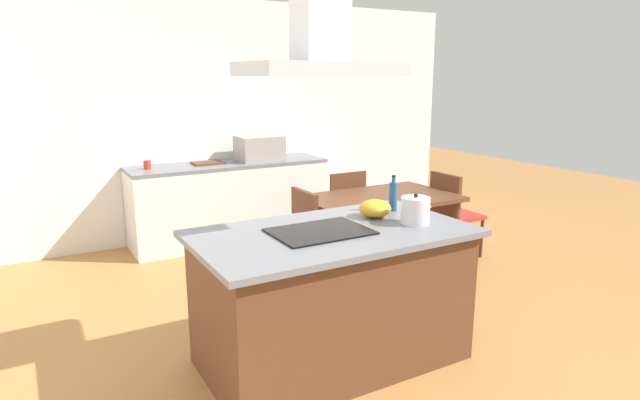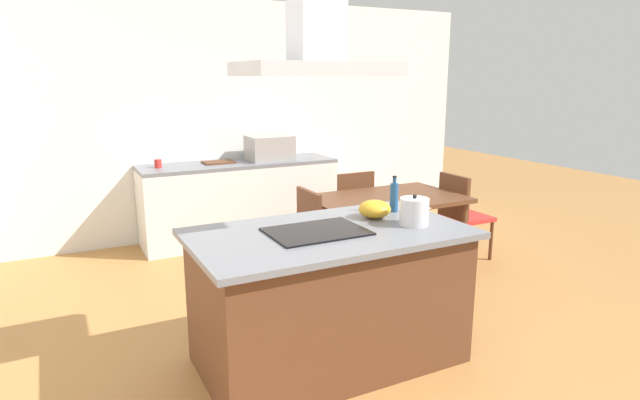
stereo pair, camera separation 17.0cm
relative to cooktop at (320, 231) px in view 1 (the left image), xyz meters
name	(u,v)px [view 1 (the left image)]	position (x,y,z in m)	size (l,w,h in m)	color
ground	(247,285)	(0.09, 1.50, -0.91)	(16.00, 16.00, 0.00)	#AD753D
wall_back	(184,121)	(0.09, 3.25, 0.44)	(7.20, 0.10, 2.70)	white
kitchen_island	(332,296)	(0.09, 0.00, -0.45)	(1.75, 1.00, 0.90)	#59331E
cooktop	(320,231)	(0.00, 0.00, 0.00)	(0.60, 0.44, 0.01)	black
tea_kettle	(415,210)	(0.65, -0.14, 0.08)	(0.24, 0.19, 0.20)	silver
olive_oil_bottle	(393,196)	(0.73, 0.22, 0.10)	(0.06, 0.06, 0.26)	navy
mixing_bowl	(375,208)	(0.51, 0.13, 0.06)	(0.22, 0.22, 0.12)	gold
back_counter	(230,202)	(0.47, 2.88, -0.46)	(2.21, 0.62, 0.90)	silver
countertop_microwave	(259,148)	(0.85, 2.88, 0.13)	(0.50, 0.38, 0.28)	#9E9993
coffee_mug_red	(147,165)	(-0.41, 2.91, 0.04)	(0.08, 0.08, 0.09)	red
cutting_board	(208,163)	(0.25, 2.93, 0.00)	(0.34, 0.24, 0.02)	#59331E
dining_table	(380,205)	(1.33, 1.18, -0.24)	(1.40, 0.90, 0.75)	#59331E
chair_at_left_end	(294,235)	(0.42, 1.18, -0.40)	(0.42, 0.42, 0.89)	red
chair_facing_back_wall	(342,207)	(1.33, 1.85, -0.40)	(0.42, 0.42, 0.89)	red
chair_at_right_end	(452,209)	(2.25, 1.18, -0.40)	(0.42, 0.42, 0.89)	red
range_hood	(320,31)	(0.00, 0.00, 1.20)	(0.90, 0.55, 0.78)	#ADADB2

